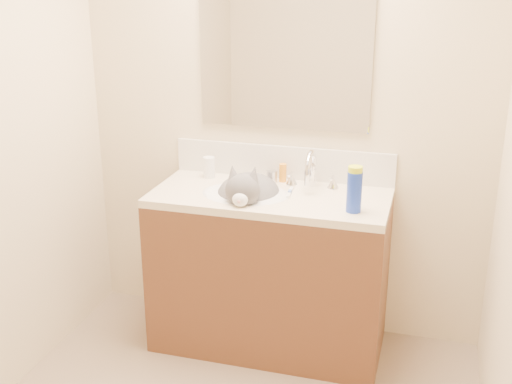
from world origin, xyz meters
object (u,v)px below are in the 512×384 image
Objects in this scene: pill_bottle at (209,167)px; amber_bottle at (283,173)px; silver_jar at (272,176)px; basin at (246,206)px; vanity_cabinet at (270,274)px; faucet at (311,173)px; spray_can at (354,192)px; cat at (248,196)px.

pill_bottle is 1.17× the size of amber_bottle.
silver_jar is 0.06m from amber_bottle.
pill_bottle is at bearing 143.47° from basin.
faucet is (0.18, 0.14, 0.54)m from vanity_cabinet.
faucet is 0.57m from pill_bottle.
spray_can is at bearing -17.18° from vanity_cabinet.
basin is 0.59m from spray_can.
silver_jar reaches higher than basin.
cat is at bearing 53.57° from basin.
basin is 3.94× the size of pill_bottle.
pill_bottle is at bearing -174.28° from amber_bottle.
faucet is at bearing 133.47° from spray_can.
vanity_cabinet is at bearing -142.71° from faucet.
silver_jar is 0.58m from spray_can.
amber_bottle is (0.40, 0.04, -0.01)m from pill_bottle.
faucet reaches higher than silver_jar.
faucet is at bearing 21.27° from cat.
cat is 4.87× the size of amber_bottle.
cat is 0.27m from amber_bottle.
cat reaches higher than pill_bottle.
faucet reaches higher than vanity_cabinet.
cat is (0.01, 0.01, 0.05)m from basin.
amber_bottle is 0.51× the size of spray_can.
vanity_cabinet is at bearing -23.44° from pill_bottle.
basin is 0.05m from cat.
faucet is at bearing 29.12° from basin.
pill_bottle is 0.40m from amber_bottle.
amber_bottle is at bearing 140.99° from spray_can.
spray_can is (0.55, -0.12, 0.11)m from cat.
faucet is 2.86× the size of amber_bottle.
basin is at bearing -165.96° from vanity_cabinet.
vanity_cabinet is at bearing -93.96° from amber_bottle.
amber_bottle is at bearing 86.04° from vanity_cabinet.
faucet reaches higher than pill_bottle.
basin is (-0.12, -0.03, 0.38)m from vanity_cabinet.
cat is (-0.29, -0.16, -0.10)m from faucet.
basin is at bearing -110.85° from silver_jar.
spray_can reaches higher than amber_bottle.
vanity_cabinet is at bearing -77.63° from silver_jar.
faucet is 0.38m from spray_can.
faucet is 0.23m from silver_jar.
silver_jar is at bearing 146.50° from spray_can.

